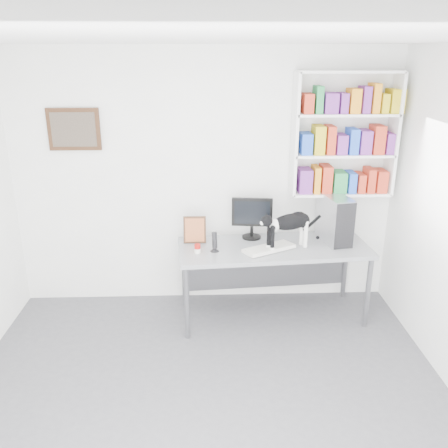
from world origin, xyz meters
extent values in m
cube|color=#56555B|center=(0.00, 0.00, 0.01)|extent=(4.00, 4.00, 0.01)
cube|color=white|center=(0.00, 0.00, 2.70)|extent=(4.00, 4.00, 0.01)
cube|color=white|center=(0.00, 2.00, 1.35)|extent=(4.00, 0.01, 2.70)
cube|color=white|center=(1.40, 1.85, 1.85)|extent=(1.03, 0.28, 1.24)
cube|color=#462C16|center=(-1.30, 1.97, 1.90)|extent=(0.52, 0.04, 0.42)
cube|color=gray|center=(0.69, 1.53, 0.40)|extent=(1.95, 0.89, 0.79)
cube|color=black|center=(0.48, 1.76, 1.01)|extent=(0.44, 0.24, 0.44)
cube|color=silver|center=(0.62, 1.42, 0.81)|extent=(0.55, 0.42, 0.04)
cube|color=silver|center=(1.32, 1.66, 1.03)|extent=(0.29, 0.51, 0.48)
cylinder|color=black|center=(0.09, 1.42, 0.89)|extent=(0.10, 0.10, 0.21)
cube|color=#462C16|center=(-0.11, 1.66, 0.93)|extent=(0.23, 0.09, 0.28)
cylinder|color=#AF120F|center=(-0.08, 1.38, 0.84)|extent=(0.06, 0.06, 0.09)
camera|label=1|loc=(0.02, -2.85, 2.61)|focal=38.00mm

